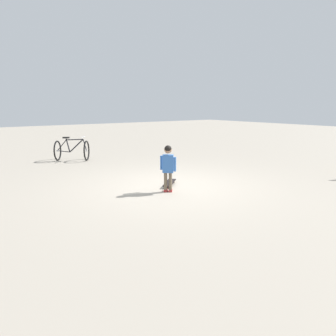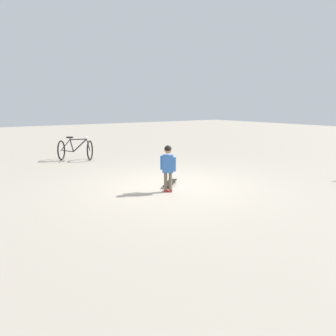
{
  "view_description": "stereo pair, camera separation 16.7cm",
  "coord_description": "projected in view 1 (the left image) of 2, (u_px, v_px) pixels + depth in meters",
  "views": [
    {
      "loc": [
        4.3,
        5.79,
        1.92
      ],
      "look_at": [
        0.39,
        0.39,
        0.55
      ],
      "focal_mm": 32.65,
      "sensor_mm": 36.0,
      "label": 1
    },
    {
      "loc": [
        4.16,
        5.89,
        1.92
      ],
      "look_at": [
        0.39,
        0.39,
        0.55
      ],
      "focal_mm": 32.65,
      "sensor_mm": 36.0,
      "label": 2
    }
  ],
  "objects": [
    {
      "name": "ground_plane",
      "position": [
        172.0,
        186.0,
        7.45
      ],
      "size": [
        50.0,
        50.0,
        0.0
      ],
      "primitive_type": "plane",
      "color": "#9E9384"
    },
    {
      "name": "child_person",
      "position": [
        168.0,
        163.0,
        6.79
      ],
      "size": [
        0.28,
        0.38,
        1.06
      ],
      "color": "brown",
      "rests_on": "ground"
    },
    {
      "name": "bicycle_near",
      "position": [
        72.0,
        150.0,
        10.75
      ],
      "size": [
        1.28,
        1.2,
        0.85
      ],
      "color": "black",
      "rests_on": "ground"
    },
    {
      "name": "skateboard",
      "position": [
        170.0,
        183.0,
        7.48
      ],
      "size": [
        0.68,
        0.65,
        0.07
      ],
      "color": "black",
      "rests_on": "ground"
    }
  ]
}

